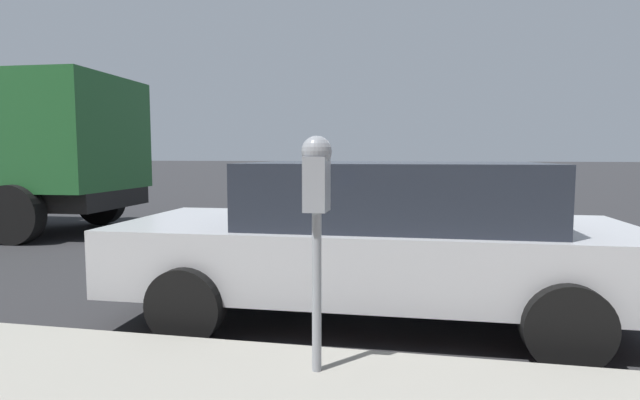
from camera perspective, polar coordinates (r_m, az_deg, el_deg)
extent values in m
plane|color=#2B2B2D|center=(5.83, 10.85, -10.35)|extent=(220.00, 220.00, 0.00)
cylinder|color=gray|center=(3.20, -0.30, -10.48)|extent=(0.06, 0.06, 1.03)
cube|color=gray|center=(3.09, -0.31, 1.82)|extent=(0.20, 0.14, 0.34)
sphere|color=gray|center=(3.08, -0.31, 5.60)|extent=(0.19, 0.19, 0.19)
cube|color=#19389E|center=(3.19, 0.07, 1.17)|extent=(0.01, 0.11, 0.12)
cube|color=black|center=(3.19, 0.07, 3.31)|extent=(0.01, 0.10, 0.08)
cube|color=#B7BABF|center=(4.80, 6.10, -6.08)|extent=(1.99, 4.75, 0.59)
cube|color=#232833|center=(4.71, 8.46, 0.81)|extent=(1.72, 2.67, 0.57)
cylinder|color=black|center=(4.32, -15.03, -11.56)|extent=(0.23, 0.64, 0.64)
cylinder|color=black|center=(6.04, -7.38, -6.62)|extent=(0.23, 0.64, 0.64)
cylinder|color=black|center=(4.11, 26.44, -12.82)|extent=(0.23, 0.64, 0.64)
cylinder|color=black|center=(5.89, 21.18, -7.23)|extent=(0.23, 0.64, 0.64)
cube|color=#23602D|center=(11.07, -27.59, 6.72)|extent=(2.66, 2.58, 2.17)
cylinder|color=black|center=(12.17, -23.74, -0.10)|extent=(0.34, 1.05, 1.04)
cylinder|color=black|center=(10.11, -31.53, -1.43)|extent=(0.34, 1.05, 1.04)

